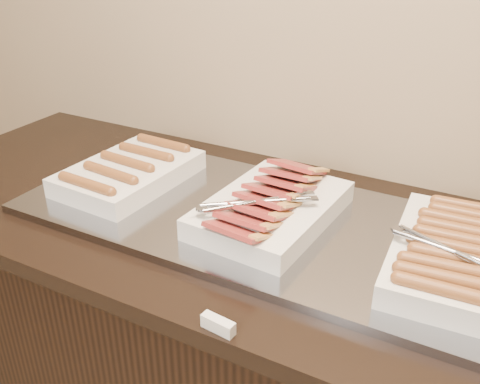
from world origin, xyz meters
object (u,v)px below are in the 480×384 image
dish_left (129,172)px  dish_center (270,207)px  warming_tray (271,223)px  dish_right (462,255)px  counter (264,368)px

dish_left → dish_center: bearing=2.5°
warming_tray → dish_center: dish_center is taller
dish_left → dish_right: size_ratio=0.91×
dish_center → dish_right: (0.41, 0.00, 0.00)m
counter → dish_left: dish_left is taller
dish_left → dish_right: bearing=2.8°
dish_center → warming_tray: bearing=98.6°
dish_left → dish_center: (0.41, -0.00, 0.00)m
warming_tray → dish_left: size_ratio=3.27×
counter → warming_tray: 0.46m
warming_tray → dish_right: 0.41m
dish_left → dish_center: dish_center is taller
counter → dish_center: dish_center is taller
dish_left → dish_right: 0.82m
dish_center → dish_right: size_ratio=1.00×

